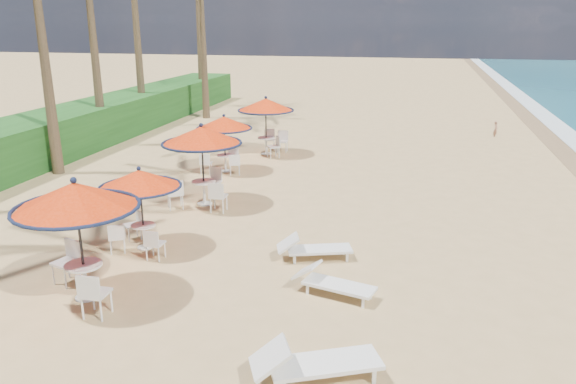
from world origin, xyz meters
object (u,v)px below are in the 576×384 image
(lounger_near, at_px, (312,362))
(lounger_far, at_px, (312,248))
(station_3, at_px, (224,130))
(station_1, at_px, (139,189))
(station_2, at_px, (202,146))
(station_4, at_px, (267,112))
(lounger_mid, at_px, (331,282))
(station_0, at_px, (76,207))

(lounger_near, distance_m, lounger_far, 4.87)
(station_3, distance_m, lounger_near, 13.60)
(station_1, distance_m, station_2, 3.76)
(station_4, height_order, lounger_mid, station_4)
(station_0, height_order, station_1, station_0)
(station_2, relative_size, station_4, 1.03)
(station_3, distance_m, station_4, 3.33)
(station_1, height_order, station_4, station_4)
(lounger_far, bearing_deg, lounger_near, -97.95)
(lounger_near, relative_size, lounger_mid, 1.18)
(station_1, bearing_deg, lounger_mid, -15.61)
(station_3, bearing_deg, lounger_mid, -58.66)
(station_1, bearing_deg, station_2, 86.70)
(station_2, distance_m, lounger_far, 5.65)
(station_4, bearing_deg, lounger_near, -72.30)
(station_1, height_order, station_3, station_3)
(station_0, distance_m, station_1, 2.80)
(station_1, xyz_separation_m, station_3, (-0.47, 7.76, 0.04))
(station_1, relative_size, station_2, 0.83)
(station_1, distance_m, lounger_near, 7.06)
(station_0, relative_size, lounger_far, 1.39)
(station_4, relative_size, lounger_mid, 1.35)
(station_0, distance_m, station_2, 6.51)
(station_1, xyz_separation_m, lounger_mid, (5.13, -1.43, -1.29))
(station_2, bearing_deg, lounger_far, -39.64)
(lounger_mid, bearing_deg, station_3, 136.32)
(station_0, xyz_separation_m, station_3, (-0.55, 10.52, -0.40))
(station_3, bearing_deg, station_4, 75.53)
(station_4, distance_m, lounger_mid, 13.38)
(station_3, height_order, station_4, station_4)
(station_2, bearing_deg, station_1, -93.30)
(station_2, height_order, lounger_far, station_2)
(lounger_near, height_order, lounger_mid, lounger_near)
(lounger_mid, xyz_separation_m, lounger_far, (-0.74, 1.72, 0.01))
(station_3, bearing_deg, lounger_far, -56.99)
(lounger_mid, bearing_deg, station_4, 125.99)
(station_2, distance_m, lounger_near, 9.81)
(lounger_mid, bearing_deg, lounger_near, -71.80)
(station_0, bearing_deg, lounger_mid, 14.76)
(station_2, relative_size, lounger_far, 1.37)
(station_4, height_order, lounger_near, station_4)
(lounger_near, bearing_deg, lounger_mid, 67.97)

